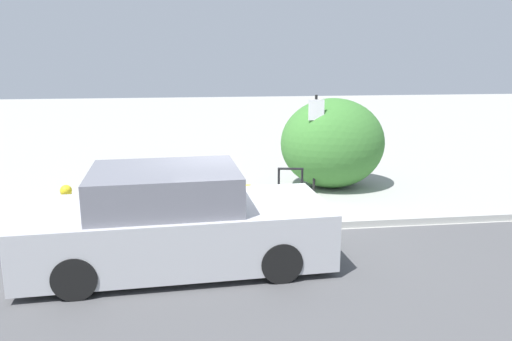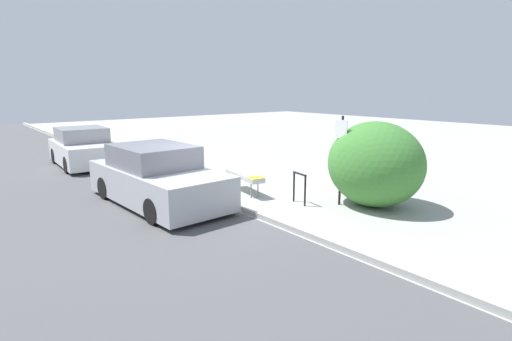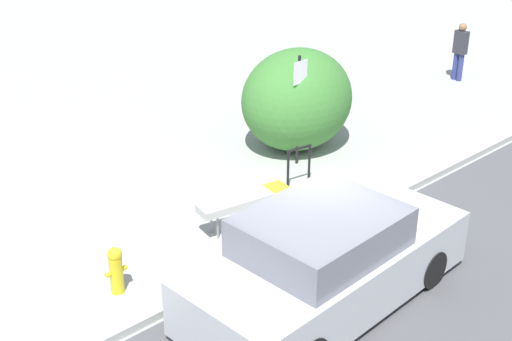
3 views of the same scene
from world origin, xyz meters
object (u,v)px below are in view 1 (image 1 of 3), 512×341
Objects in this scene: bike_rack at (290,182)px; parked_car_near at (176,223)px; bench at (208,191)px; sign_post at (315,136)px; fire_hydrant at (67,203)px.

parked_car_near is (-2.36, -2.88, 0.18)m from bike_rack.
bench is 1.83m from bike_rack.
parked_car_near is (-3.07, -3.62, -0.70)m from sign_post.
bench is at bearing -154.34° from sign_post.
sign_post reaches higher than parked_car_near.
fire_hydrant is at bearing -165.04° from sign_post.
bench is at bearing -165.68° from bike_rack.
fire_hydrant is at bearing 130.52° from parked_car_near.
fire_hydrant is 0.17× the size of parked_car_near.
bench is 2.71m from fire_hydrant.
bench is 2.29× the size of fire_hydrant.
sign_post is 3.01× the size of fire_hydrant.
bench is 0.76× the size of sign_post.
parked_car_near is at bearing -46.52° from fire_hydrant.
sign_post reaches higher than fire_hydrant.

